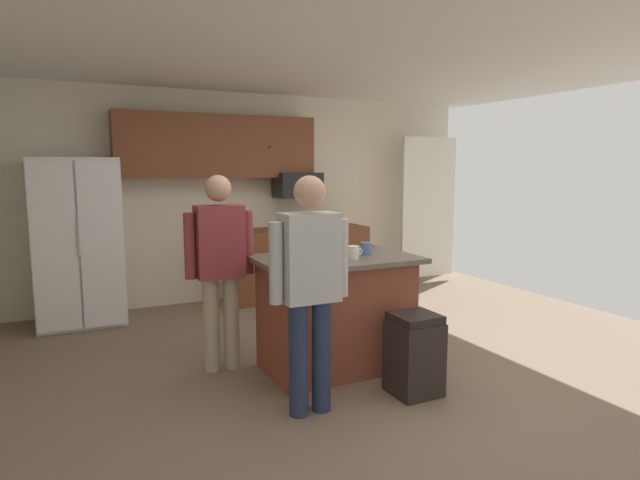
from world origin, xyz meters
TOP-DOWN VIEW (x-y plane):
  - floor at (0.00, 0.00)m, footprint 7.04×7.04m
  - ceiling at (0.00, 0.00)m, footprint 7.04×7.04m
  - back_wall at (0.00, 2.80)m, footprint 6.40×0.10m
  - french_door_window_panel at (2.60, 2.40)m, footprint 0.90×0.06m
  - cabinet_run_upper at (-0.40, 2.60)m, footprint 2.40×0.38m
  - cabinet_run_lower at (0.60, 2.48)m, footprint 1.80×0.63m
  - refrigerator at (-2.00, 2.38)m, footprint 0.87×0.76m
  - microwave_over_range at (0.60, 2.50)m, footprint 0.56×0.40m
  - kitchen_island at (-0.12, 0.05)m, footprint 1.30×0.85m
  - person_guest_left at (-0.98, 0.43)m, footprint 0.57×0.22m
  - person_guest_by_door at (-0.65, -0.60)m, footprint 0.57×0.22m
  - mug_blue_stoneware at (0.15, 0.01)m, footprint 0.13×0.09m
  - glass_dark_ale at (-0.42, 0.06)m, footprint 0.07×0.07m
  - mug_ceramic_white at (-0.06, -0.13)m, footprint 0.13×0.09m
  - trash_bin at (0.17, -0.66)m, footprint 0.34×0.34m

SIDE VIEW (x-z plane):
  - floor at x=0.00m, z-range 0.00..0.00m
  - trash_bin at x=0.17m, z-range 0.00..0.61m
  - cabinet_run_lower at x=0.60m, z-range 0.00..0.90m
  - kitchen_island at x=-0.12m, z-range 0.01..0.96m
  - refrigerator at x=-2.00m, z-range 0.00..1.78m
  - person_guest_left at x=-0.98m, z-range 0.12..1.74m
  - person_guest_by_door at x=-0.65m, z-range 0.12..1.75m
  - mug_blue_stoneware at x=0.15m, z-range 0.95..1.06m
  - mug_ceramic_white at x=-0.06m, z-range 0.95..1.06m
  - glass_dark_ale at x=-0.42m, z-range 0.95..1.08m
  - french_door_window_panel at x=2.60m, z-range 0.10..2.10m
  - back_wall at x=0.00m, z-range 0.00..2.60m
  - microwave_over_range at x=0.60m, z-range 1.29..1.61m
  - cabinet_run_upper at x=-0.40m, z-range 1.55..2.30m
  - ceiling at x=0.00m, z-range 2.60..2.60m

